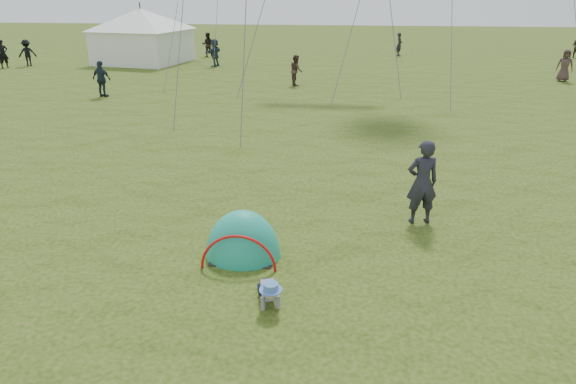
# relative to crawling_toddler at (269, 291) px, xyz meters

# --- Properties ---
(ground) EXTENTS (140.00, 140.00, 0.00)m
(ground) POSITION_rel_crawling_toddler_xyz_m (0.56, 0.19, -0.26)
(ground) COLOR #1E3C0A
(crawling_toddler) EXTENTS (0.66, 0.79, 0.52)m
(crawling_toddler) POSITION_rel_crawling_toddler_xyz_m (0.00, 0.00, 0.00)
(crawling_toddler) COLOR black
(crawling_toddler) RESTS_ON ground
(popup_tent) EXTENTS (1.49, 1.24, 1.88)m
(popup_tent) POSITION_rel_crawling_toddler_xyz_m (-0.76, 1.57, -0.26)
(popup_tent) COLOR #149E9D
(popup_tent) RESTS_ON ground
(standing_adult) EXTENTS (0.77, 0.59, 1.88)m
(standing_adult) POSITION_rel_crawling_toddler_xyz_m (2.79, 3.56, 0.68)
(standing_adult) COLOR #22212C
(standing_adult) RESTS_ON ground
(event_marquee) EXTENTS (6.51, 6.51, 3.86)m
(event_marquee) POSITION_rel_crawling_toddler_xyz_m (-13.33, 28.34, 1.67)
(event_marquee) COLOR white
(event_marquee) RESTS_ON ground
(crowd_person_0) EXTENTS (0.59, 0.72, 1.71)m
(crowd_person_0) POSITION_rel_crawling_toddler_xyz_m (4.68, 34.62, 0.59)
(crowd_person_0) COLOR black
(crowd_person_0) RESTS_ON ground
(crowd_person_1) EXTENTS (0.94, 0.79, 1.76)m
(crowd_person_1) POSITION_rel_crawling_toddler_xyz_m (-9.86, 32.29, 0.62)
(crowd_person_1) COLOR black
(crowd_person_1) RESTS_ON ground
(crowd_person_3) EXTENTS (1.26, 1.18, 1.71)m
(crowd_person_3) POSITION_rel_crawling_toddler_xyz_m (-20.43, 25.75, 0.59)
(crowd_person_3) COLOR black
(crowd_person_3) RESTS_ON ground
(crowd_person_4) EXTENTS (0.99, 0.81, 1.74)m
(crowd_person_4) POSITION_rel_crawling_toddler_xyz_m (12.87, 23.61, 0.61)
(crowd_person_4) COLOR #43312D
(crowd_person_4) RESTS_ON ground
(crowd_person_5) EXTENTS (1.01, 1.73, 1.78)m
(crowd_person_5) POSITION_rel_crawling_toddler_xyz_m (-7.96, 27.17, 0.63)
(crowd_person_5) COLOR #293A4B
(crowd_person_5) RESTS_ON ground
(crowd_person_6) EXTENTS (0.74, 0.78, 1.80)m
(crowd_person_6) POSITION_rel_crawling_toddler_xyz_m (-21.39, 24.61, 0.64)
(crowd_person_6) COLOR black
(crowd_person_6) RESTS_ON ground
(crowd_person_8) EXTENTS (1.06, 0.63, 1.69)m
(crowd_person_8) POSITION_rel_crawling_toddler_xyz_m (-10.60, 16.22, 0.59)
(crowd_person_8) COLOR #1D2D36
(crowd_person_8) RESTS_ON ground
(crowd_person_12) EXTENTS (0.53, 0.68, 1.67)m
(crowd_person_12) POSITION_rel_crawling_toddler_xyz_m (-18.18, 32.32, 0.58)
(crowd_person_12) COLOR black
(crowd_person_12) RESTS_ON ground
(crowd_person_13) EXTENTS (0.82, 0.93, 1.59)m
(crowd_person_13) POSITION_rel_crawling_toddler_xyz_m (-1.80, 20.53, 0.54)
(crowd_person_13) COLOR #3F3026
(crowd_person_13) RESTS_ON ground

